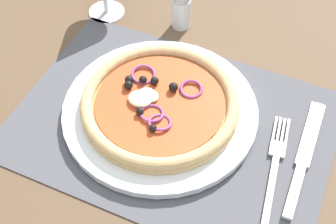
{
  "coord_description": "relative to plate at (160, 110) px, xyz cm",
  "views": [
    {
      "loc": [
        15.96,
        -37.7,
        54.17
      ],
      "look_at": [
        -0.73,
        0.0,
        2.6
      ],
      "focal_mm": 49.85,
      "sensor_mm": 36.0,
      "label": 1
    }
  ],
  "objects": [
    {
      "name": "ground_plane",
      "position": [
        2.44,
        -1.0,
        -2.2
      ],
      "size": [
        190.0,
        140.0,
        2.4
      ],
      "primitive_type": "cube",
      "color": "brown"
    },
    {
      "name": "placemat",
      "position": [
        2.44,
        -1.0,
        -0.8
      ],
      "size": [
        45.26,
        31.96,
        0.4
      ],
      "primitive_type": "cube",
      "color": "#4C4C51",
      "rests_on": "ground_plane"
    },
    {
      "name": "plate",
      "position": [
        0.0,
        0.0,
        0.0
      ],
      "size": [
        28.54,
        28.54,
        1.2
      ],
      "primitive_type": "cylinder",
      "color": "white",
      "rests_on": "placemat"
    },
    {
      "name": "pizza",
      "position": [
        -0.05,
        0.01,
        1.68
      ],
      "size": [
        22.93,
        22.93,
        2.69
      ],
      "color": "tan",
      "rests_on": "plate"
    },
    {
      "name": "fork",
      "position": [
        17.92,
        -1.76,
        -0.38
      ],
      "size": [
        3.9,
        18.04,
        0.44
      ],
      "rotation": [
        0.0,
        0.0,
        1.7
      ],
      "color": "silver",
      "rests_on": "placemat"
    },
    {
      "name": "knife",
      "position": [
        21.23,
        1.08,
        -0.35
      ],
      "size": [
        2.25,
        20.03,
        0.62
      ],
      "rotation": [
        0.0,
        0.0,
        1.59
      ],
      "color": "silver",
      "rests_on": "placemat"
    },
    {
      "name": "pepper_shaker",
      "position": [
        -4.95,
        19.58,
        2.25
      ],
      "size": [
        3.2,
        3.2,
        6.7
      ],
      "color": "silver",
      "rests_on": "ground_plane"
    }
  ]
}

